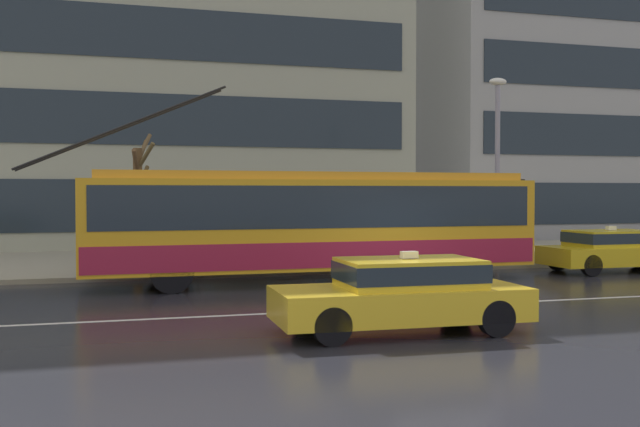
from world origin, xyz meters
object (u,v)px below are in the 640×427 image
(taxi_oncoming_near, at_px, (403,292))
(trolleybus, at_px, (313,222))
(pedestrian_approaching_curb, at_px, (186,218))
(taxi_ahead_of_bus, at_px, (614,249))
(bus_shelter, at_px, (260,200))
(street_tree_bare, at_px, (139,196))
(pedestrian_at_shelter, at_px, (419,215))
(street_lamp, at_px, (497,152))

(taxi_oncoming_near, bearing_deg, trolleybus, 86.67)
(pedestrian_approaching_curb, bearing_deg, taxi_ahead_of_bus, -9.78)
(taxi_oncoming_near, relative_size, bus_shelter, 1.02)
(taxi_ahead_of_bus, height_order, taxi_oncoming_near, same)
(trolleybus, relative_size, pedestrian_approaching_curb, 6.94)
(pedestrian_approaching_curb, bearing_deg, trolleybus, -33.96)
(taxi_ahead_of_bus, xyz_separation_m, street_tree_bare, (-13.78, 4.75, 1.59))
(taxi_ahead_of_bus, relative_size, pedestrian_approaching_curb, 2.30)
(pedestrian_at_shelter, distance_m, street_tree_bare, 8.77)
(taxi_ahead_of_bus, bearing_deg, street_lamp, 139.36)
(bus_shelter, relative_size, pedestrian_at_shelter, 2.21)
(trolleybus, height_order, taxi_ahead_of_bus, trolleybus)
(taxi_oncoming_near, xyz_separation_m, pedestrian_at_shelter, (4.50, 9.58, 1.01))
(trolleybus, bearing_deg, taxi_ahead_of_bus, -0.25)
(taxi_ahead_of_bus, xyz_separation_m, street_lamp, (-2.66, 2.28, 3.00))
(taxi_ahead_of_bus, height_order, street_tree_bare, street_tree_bare)
(taxi_oncoming_near, distance_m, bus_shelter, 11.12)
(trolleybus, xyz_separation_m, street_lamp, (6.77, 2.24, 2.08))
(pedestrian_at_shelter, xyz_separation_m, street_lamp, (2.70, -0.09, 1.99))
(bus_shelter, relative_size, pedestrian_approaching_curb, 2.19)
(bus_shelter, bearing_deg, taxi_oncoming_near, -88.61)
(pedestrian_approaching_curb, relative_size, street_tree_bare, 0.47)
(bus_shelter, height_order, pedestrian_at_shelter, bus_shelter)
(taxi_ahead_of_bus, xyz_separation_m, taxi_oncoming_near, (-9.86, -7.21, -0.00))
(trolleybus, xyz_separation_m, taxi_ahead_of_bus, (9.43, -0.04, -0.91))
(trolleybus, distance_m, street_tree_bare, 6.44)
(pedestrian_approaching_curb, xyz_separation_m, street_tree_bare, (-1.18, 2.58, 0.62))
(trolleybus, distance_m, bus_shelter, 3.87)
(street_tree_bare, bearing_deg, bus_shelter, -14.38)
(street_tree_bare, bearing_deg, street_lamp, -12.50)
(pedestrian_at_shelter, distance_m, pedestrian_approaching_curb, 7.24)
(taxi_oncoming_near, relative_size, pedestrian_approaching_curb, 2.24)
(trolleybus, relative_size, pedestrian_at_shelter, 6.99)
(pedestrian_at_shelter, distance_m, street_lamp, 3.35)
(street_lamp, relative_size, street_tree_bare, 1.43)
(taxi_ahead_of_bus, bearing_deg, pedestrian_at_shelter, 156.13)
(trolleybus, distance_m, taxi_oncoming_near, 7.32)
(taxi_ahead_of_bus, relative_size, street_tree_bare, 1.07)
(pedestrian_at_shelter, height_order, street_lamp, street_lamp)
(bus_shelter, bearing_deg, pedestrian_approaching_curb, -146.43)
(bus_shelter, height_order, street_tree_bare, street_tree_bare)
(trolleybus, relative_size, taxi_oncoming_near, 3.10)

